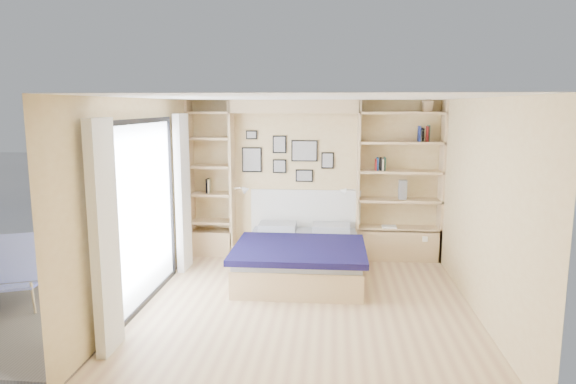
{
  "coord_description": "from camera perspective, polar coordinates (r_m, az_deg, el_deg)",
  "views": [
    {
      "loc": [
        0.31,
        -5.93,
        2.41
      ],
      "look_at": [
        -0.3,
        0.9,
        1.25
      ],
      "focal_mm": 32.0,
      "sensor_mm": 36.0,
      "label": 1
    }
  ],
  "objects": [
    {
      "name": "deck_chair",
      "position": [
        7.07,
        -27.98,
        -7.98
      ],
      "size": [
        0.8,
        0.99,
        0.86
      ],
      "rotation": [
        0.0,
        0.0,
        0.39
      ],
      "color": "tan",
      "rests_on": "ground"
    },
    {
      "name": "shelf_decor",
      "position": [
        8.07,
        10.57,
        4.24
      ],
      "size": [
        3.53,
        0.23,
        2.03
      ],
      "color": "#A51E1E",
      "rests_on": "ground"
    },
    {
      "name": "photo_gallery",
      "position": [
        8.23,
        -0.26,
        3.95
      ],
      "size": [
        1.48,
        0.02,
        0.82
      ],
      "color": "black",
      "rests_on": "ground"
    },
    {
      "name": "room_shell",
      "position": [
        7.61,
        -0.26,
        -0.53
      ],
      "size": [
        4.5,
        4.5,
        4.5
      ],
      "color": "beige",
      "rests_on": "ground"
    },
    {
      "name": "ground",
      "position": [
        6.41,
        1.96,
        -12.51
      ],
      "size": [
        4.5,
        4.5,
        0.0
      ],
      "primitive_type": "plane",
      "color": "#DABB87",
      "rests_on": "ground"
    },
    {
      "name": "reading_lamps",
      "position": [
        8.06,
        0.67,
        0.22
      ],
      "size": [
        1.92,
        0.12,
        0.15
      ],
      "color": "silver",
      "rests_on": "ground"
    },
    {
      "name": "deck",
      "position": [
        7.51,
        -27.16,
        -10.25
      ],
      "size": [
        3.2,
        4.0,
        0.05
      ],
      "primitive_type": "cube",
      "color": "#736655",
      "rests_on": "ground"
    },
    {
      "name": "bed",
      "position": [
        7.41,
        1.47,
        -7.14
      ],
      "size": [
        1.78,
        2.19,
        1.07
      ],
      "color": "#E5BD89",
      "rests_on": "ground"
    }
  ]
}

